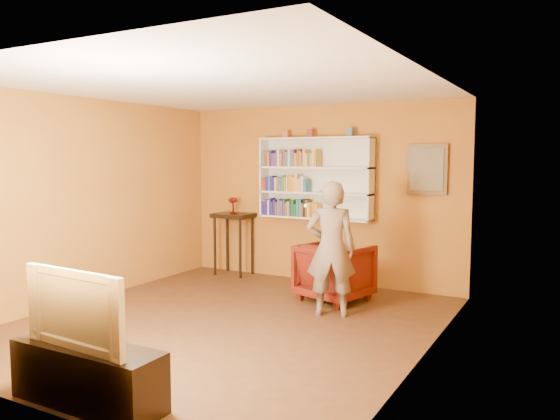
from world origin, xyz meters
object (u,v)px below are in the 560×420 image
object	(u,v)px
armchair	(335,272)
television	(86,307)
ruby_lustre	(233,202)
tv_cabinet	(88,375)
person	(331,249)
bookshelf	(317,179)
console_table	(233,224)

from	to	relation	value
armchair	television	distance (m)	3.84
ruby_lustre	armchair	world-z (taller)	ruby_lustre
armchair	television	bearing A→B (deg)	98.42
tv_cabinet	television	xyz separation A→B (m)	(0.00, 0.00, 0.54)
person	television	bearing A→B (deg)	55.59
bookshelf	television	size ratio (longest dim) A/B	1.70
ruby_lustre	tv_cabinet	bearing A→B (deg)	-69.76
ruby_lustre	person	world-z (taller)	person
tv_cabinet	television	bearing A→B (deg)	0.00
armchair	television	size ratio (longest dim) A/B	0.80
ruby_lustre	bookshelf	bearing A→B (deg)	6.42
console_table	tv_cabinet	world-z (taller)	console_table
ruby_lustre	console_table	bearing A→B (deg)	180.00
armchair	bookshelf	bearing A→B (deg)	-36.90
console_table	armchair	xyz separation A→B (m)	(2.10, -0.71, -0.45)
person	television	xyz separation A→B (m)	(-0.67, -3.12, -0.04)
bookshelf	person	distance (m)	1.95
ruby_lustre	person	xyz separation A→B (m)	(2.33, -1.38, -0.38)
person	console_table	bearing A→B (deg)	-52.81
tv_cabinet	television	world-z (taller)	television
ruby_lustre	armchair	distance (m)	2.36
console_table	ruby_lustre	xyz separation A→B (m)	(0.00, 0.00, 0.36)
armchair	television	world-z (taller)	television
bookshelf	tv_cabinet	size ratio (longest dim) A/B	1.37
bookshelf	ruby_lustre	size ratio (longest dim) A/B	6.84
console_table	person	bearing A→B (deg)	-30.57
armchair	tv_cabinet	distance (m)	3.82
bookshelf	television	distance (m)	4.74
television	tv_cabinet	bearing A→B (deg)	0.00
console_table	armchair	distance (m)	2.26
bookshelf	ruby_lustre	world-z (taller)	bookshelf
armchair	person	distance (m)	0.83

